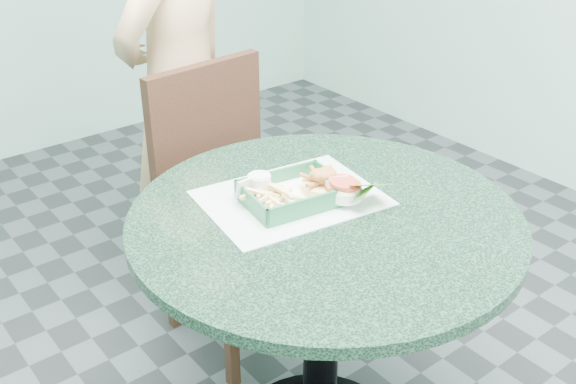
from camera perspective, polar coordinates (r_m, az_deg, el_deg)
cafe_table at (r=1.71m, az=2.99°, el=-7.32°), size 0.94×0.94×0.75m
dining_chair at (r=2.22m, az=-5.17°, el=0.26°), size 0.43×0.43×0.93m
diner_person at (r=2.36m, az=-9.10°, el=9.70°), size 0.72×0.62×1.66m
placemat at (r=1.68m, az=0.26°, el=-1.10°), size 0.47×0.38×0.00m
food_basket at (r=1.65m, az=0.42°, el=-0.95°), size 0.23×0.17×0.05m
crab_sandwich at (r=1.68m, az=2.80°, el=0.76°), size 0.11×0.11×0.07m
fries_pile at (r=1.61m, az=-1.33°, el=-0.90°), size 0.12×0.13×0.04m
sauce_ramekin at (r=1.64m, az=-2.52°, el=0.17°), size 0.06×0.06×0.03m
garnish_cup at (r=1.66m, az=5.19°, el=-0.03°), size 0.12×0.12×0.05m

